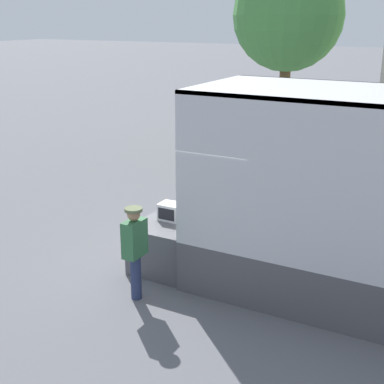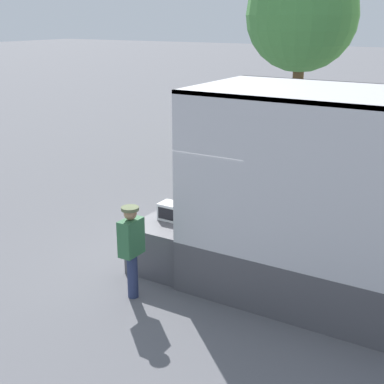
{
  "view_description": "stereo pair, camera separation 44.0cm",
  "coord_description": "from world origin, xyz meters",
  "px_view_note": "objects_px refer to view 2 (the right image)",
  "views": [
    {
      "loc": [
        4.17,
        -8.39,
        4.52
      ],
      "look_at": [
        -0.26,
        -0.2,
        1.46
      ],
      "focal_mm": 50.0,
      "sensor_mm": 36.0,
      "label": 1
    },
    {
      "loc": [
        4.55,
        -8.18,
        4.52
      ],
      "look_at": [
        -0.26,
        -0.2,
        1.46
      ],
      "focal_mm": 50.0,
      "sensor_mm": 36.0,
      "label": 2
    }
  ],
  "objects_px": {
    "microwave": "(173,212)",
    "worker_person": "(131,243)",
    "portable_generator": "(205,196)",
    "street_tree": "(302,16)"
  },
  "relations": [
    {
      "from": "microwave",
      "to": "worker_person",
      "type": "height_order",
      "value": "worker_person"
    },
    {
      "from": "portable_generator",
      "to": "street_tree",
      "type": "xyz_separation_m",
      "value": [
        -1.28,
        8.38,
        3.41
      ]
    },
    {
      "from": "street_tree",
      "to": "portable_generator",
      "type": "bearing_deg",
      "value": -81.33
    },
    {
      "from": "microwave",
      "to": "worker_person",
      "type": "distance_m",
      "value": 1.43
    },
    {
      "from": "portable_generator",
      "to": "worker_person",
      "type": "height_order",
      "value": "worker_person"
    },
    {
      "from": "worker_person",
      "to": "street_tree",
      "type": "distance_m",
      "value": 11.38
    },
    {
      "from": "street_tree",
      "to": "worker_person",
      "type": "bearing_deg",
      "value": -83.44
    },
    {
      "from": "portable_generator",
      "to": "worker_person",
      "type": "distance_m",
      "value": 2.36
    },
    {
      "from": "worker_person",
      "to": "microwave",
      "type": "bearing_deg",
      "value": 94.12
    },
    {
      "from": "microwave",
      "to": "street_tree",
      "type": "distance_m",
      "value": 10.01
    }
  ]
}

